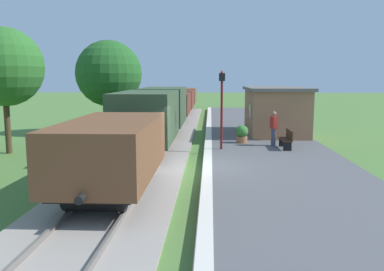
% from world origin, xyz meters
% --- Properties ---
extents(ground_plane, '(160.00, 160.00, 0.00)m').
position_xyz_m(ground_plane, '(0.00, 0.00, 0.00)').
color(ground_plane, '#517A38').
extents(platform_slab, '(6.00, 60.00, 0.25)m').
position_xyz_m(platform_slab, '(3.20, 0.00, 0.12)').
color(platform_slab, '#565659').
rests_on(platform_slab, ground).
extents(platform_edge_stripe, '(0.36, 60.00, 0.01)m').
position_xyz_m(platform_edge_stripe, '(0.40, 0.00, 0.25)').
color(platform_edge_stripe, silver).
rests_on(platform_edge_stripe, platform_slab).
extents(track_ballast, '(3.80, 60.00, 0.12)m').
position_xyz_m(track_ballast, '(-2.40, 0.00, 0.06)').
color(track_ballast, '#9E9389').
rests_on(track_ballast, ground).
extents(rail_near, '(0.07, 60.00, 0.14)m').
position_xyz_m(rail_near, '(-1.68, 0.00, 0.19)').
color(rail_near, slate).
rests_on(rail_near, track_ballast).
extents(rail_far, '(0.07, 60.00, 0.14)m').
position_xyz_m(rail_far, '(-3.12, 0.00, 0.19)').
color(rail_far, slate).
rests_on(rail_far, track_ballast).
extents(freight_train, '(2.50, 39.20, 2.72)m').
position_xyz_m(freight_train, '(-2.40, 12.41, 1.51)').
color(freight_train, brown).
rests_on(freight_train, rail_near).
extents(station_hut, '(3.50, 5.80, 2.78)m').
position_xyz_m(station_hut, '(4.40, 9.27, 1.65)').
color(station_hut, '#9E6B4C').
rests_on(station_hut, platform_slab).
extents(bench_near_hut, '(0.42, 1.50, 0.91)m').
position_xyz_m(bench_near_hut, '(4.14, 4.02, 0.72)').
color(bench_near_hut, '#422819').
rests_on(bench_near_hut, platform_slab).
extents(person_waiting, '(0.36, 0.44, 1.71)m').
position_xyz_m(person_waiting, '(3.64, 4.87, 1.18)').
color(person_waiting, '#474C66').
rests_on(person_waiting, platform_slab).
extents(potted_planter, '(0.64, 0.64, 0.92)m').
position_xyz_m(potted_planter, '(2.14, 5.66, 0.72)').
color(potted_planter, '#9E6642').
rests_on(potted_planter, platform_slab).
extents(lamp_post_near, '(0.28, 0.28, 3.70)m').
position_xyz_m(lamp_post_near, '(1.02, 3.74, 2.80)').
color(lamp_post_near, '#591414').
rests_on(lamp_post_near, platform_slab).
extents(tree_trackside_mid, '(3.70, 3.70, 5.96)m').
position_xyz_m(tree_trackside_mid, '(-9.17, 3.56, 4.10)').
color(tree_trackside_mid, '#4C3823').
rests_on(tree_trackside_mid, ground).
extents(tree_trackside_far, '(4.22, 4.22, 5.97)m').
position_xyz_m(tree_trackside_far, '(-6.01, 10.70, 3.85)').
color(tree_trackside_far, '#4C3823').
rests_on(tree_trackside_far, ground).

